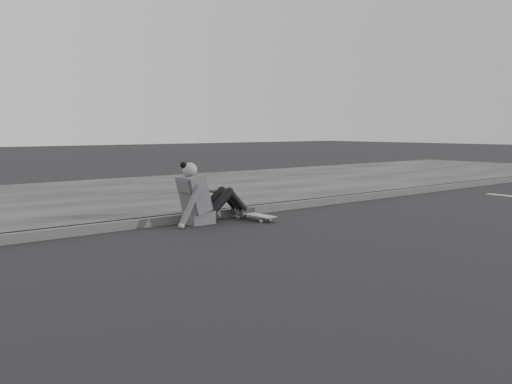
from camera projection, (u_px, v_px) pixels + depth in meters
ground at (472, 221)px, 8.21m from camera, size 80.00×80.00×0.00m
curb at (338, 200)px, 10.17m from camera, size 24.00×0.16×0.12m
sidewalk at (235, 187)px, 12.48m from camera, size 24.00×6.00×0.12m
skateboard at (254, 215)px, 8.29m from camera, size 0.20×0.78×0.09m
seated_woman at (202, 198)px, 7.97m from camera, size 1.38×0.46×0.88m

